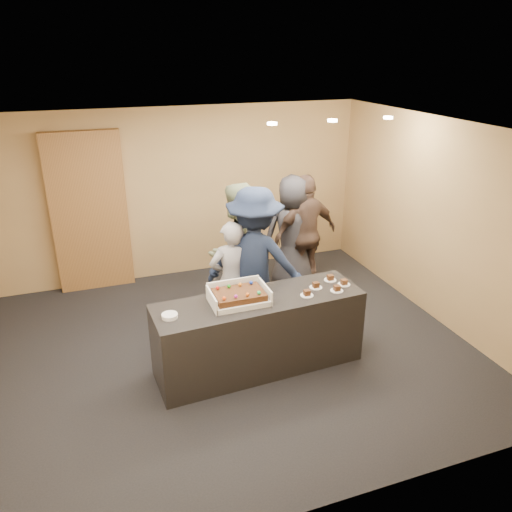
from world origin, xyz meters
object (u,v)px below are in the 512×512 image
serving_counter (259,333)px  person_dark_suit (292,234)px  sheet_cake (239,294)px  storage_cabinet (90,213)px  person_navy_man (255,262)px  person_brown_extra (306,234)px  person_server_grey (231,279)px  cake_box (238,298)px  plate_stack (170,316)px  person_sage_man (237,251)px

serving_counter → person_dark_suit: 2.18m
serving_counter → sheet_cake: (-0.24, -0.00, 0.55)m
storage_cabinet → sheet_cake: (1.42, -2.88, -0.21)m
person_navy_man → person_brown_extra: (1.12, 0.88, -0.07)m
person_server_grey → person_brown_extra: (1.44, 0.88, 0.13)m
serving_counter → sheet_cake: bearing=176.9°
serving_counter → person_brown_extra: size_ratio=1.32×
storage_cabinet → sheet_cake: storage_cabinet is taller
person_brown_extra → person_dark_suit: person_brown_extra is taller
person_dark_suit → storage_cabinet: bearing=-12.6°
person_navy_man → cake_box: bearing=86.9°
storage_cabinet → person_server_grey: (1.59, -2.05, -0.43)m
person_navy_man → person_dark_suit: 1.33m
person_navy_man → person_brown_extra: size_ratio=1.07×
plate_stack → cake_box: bearing=7.5°
sheet_cake → person_dark_suit: size_ratio=0.30×
storage_cabinet → person_brown_extra: bearing=-21.0°
cake_box → person_navy_man: person_navy_man is taller
sheet_cake → person_server_grey: bearing=78.8°
cake_box → serving_counter: bearing=-5.7°
sheet_cake → plate_stack: (-0.79, -0.08, -0.08)m
person_navy_man → person_brown_extra: 1.43m
person_navy_man → person_sage_man: bearing=-53.4°
person_server_grey → person_dark_suit: size_ratio=0.86×
person_server_grey → sheet_cake: bearing=77.6°
plate_stack → person_server_grey: (0.95, 0.91, -0.14)m
sheet_cake → plate_stack: 0.79m
sheet_cake → serving_counter: bearing=0.0°
person_sage_man → plate_stack: bearing=24.2°
cake_box → person_dark_suit: bearing=51.1°
cake_box → person_sage_man: bearing=73.3°
serving_counter → person_navy_man: (0.25, 0.84, 0.53)m
sheet_cake → person_sage_man: bearing=73.5°
storage_cabinet → person_brown_extra: size_ratio=1.33×
person_brown_extra → cake_box: bearing=36.3°
cake_box → plate_stack: size_ratio=3.76×
person_navy_man → sheet_cake: bearing=87.6°
storage_cabinet → person_sage_man: 2.39m
storage_cabinet → sheet_cake: 3.22m
person_server_grey → serving_counter: bearing=93.8°
cake_box → person_sage_man: size_ratio=0.34×
sheet_cake → storage_cabinet: bearing=116.3°
plate_stack → person_navy_man: person_navy_man is taller
sheet_cake → plate_stack: sheet_cake is taller
person_server_grey → person_dark_suit: bearing=-144.1°
plate_stack → person_dark_suit: 2.88m
serving_counter → person_dark_suit: (1.18, 1.78, 0.45)m
person_sage_man → person_brown_extra: 1.26m
cake_box → person_brown_extra: bearing=46.6°
person_server_grey → storage_cabinet: bearing=-53.3°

